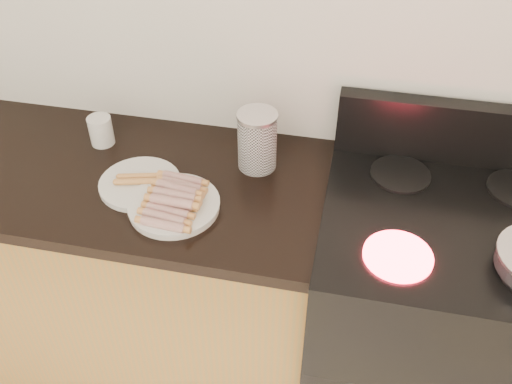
% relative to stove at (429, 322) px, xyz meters
% --- Properties ---
extents(wall_back, '(4.00, 0.04, 2.60)m').
position_rel_stove_xyz_m(wall_back, '(-0.78, 0.32, 0.84)').
color(wall_back, silver).
rests_on(wall_back, ground).
extents(cabinet_base, '(2.20, 0.59, 0.86)m').
position_rel_stove_xyz_m(cabinet_base, '(-1.48, 0.01, -0.03)').
color(cabinet_base, '#986526').
rests_on(cabinet_base, floor).
extents(stove, '(0.76, 0.65, 0.91)m').
position_rel_stove_xyz_m(stove, '(0.00, 0.00, 0.00)').
color(stove, black).
rests_on(stove, floor).
extents(stove_panel, '(0.76, 0.06, 0.20)m').
position_rel_stove_xyz_m(stove_panel, '(0.00, 0.28, 0.55)').
color(stove_panel, black).
rests_on(stove_panel, stove).
extents(burner_near_left, '(0.18, 0.18, 0.01)m').
position_rel_stove_xyz_m(burner_near_left, '(-0.17, -0.17, 0.46)').
color(burner_near_left, '#FF1E2D').
rests_on(burner_near_left, stove).
extents(burner_far_left, '(0.18, 0.18, 0.01)m').
position_rel_stove_xyz_m(burner_far_left, '(-0.17, 0.17, 0.46)').
color(burner_far_left, black).
rests_on(burner_far_left, stove).
extents(main_plate, '(0.27, 0.27, 0.02)m').
position_rel_stove_xyz_m(main_plate, '(-0.80, -0.10, 0.45)').
color(main_plate, white).
rests_on(main_plate, counter_slab).
extents(side_plate, '(0.28, 0.28, 0.02)m').
position_rel_stove_xyz_m(side_plate, '(-0.93, -0.03, 0.45)').
color(side_plate, white).
rests_on(side_plate, counter_slab).
extents(hotdog_pile, '(0.12, 0.24, 0.05)m').
position_rel_stove_xyz_m(hotdog_pile, '(-0.80, -0.10, 0.48)').
color(hotdog_pile, '#A34434').
rests_on(hotdog_pile, main_plate).
extents(plain_sausages, '(0.13, 0.07, 0.02)m').
position_rel_stove_xyz_m(plain_sausages, '(-0.93, -0.03, 0.47)').
color(plain_sausages, '#B77448').
rests_on(plain_sausages, side_plate).
extents(canister, '(0.12, 0.12, 0.19)m').
position_rel_stove_xyz_m(canister, '(-0.61, 0.14, 0.54)').
color(canister, white).
rests_on(canister, counter_slab).
extents(mug, '(0.08, 0.08, 0.10)m').
position_rel_stove_xyz_m(mug, '(-1.12, 0.16, 0.49)').
color(mug, white).
rests_on(mug, counter_slab).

